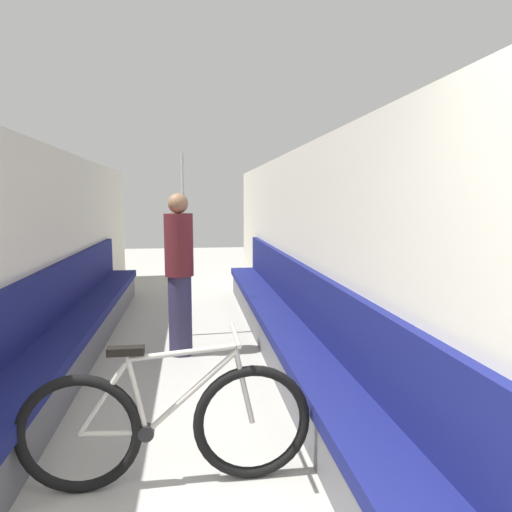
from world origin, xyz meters
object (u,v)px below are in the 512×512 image
object	(u,v)px
bench_seat_row_left	(69,335)
bicycle	(168,425)
bench_seat_row_right	(284,326)
passenger_standing	(179,272)
grab_pole_near	(184,249)

from	to	relation	value
bench_seat_row_left	bicycle	size ratio (longest dim) A/B	4.06
bench_seat_row_right	passenger_standing	xyz separation A→B (m)	(-1.09, 0.18, 0.57)
bench_seat_row_right	bench_seat_row_left	bearing A→B (deg)	180.00
bench_seat_row_right	bicycle	world-z (taller)	bench_seat_row_right
bench_seat_row_left	bench_seat_row_right	distance (m)	2.17
bench_seat_row_left	bench_seat_row_right	size ratio (longest dim) A/B	1.00
bench_seat_row_left	passenger_standing	world-z (taller)	passenger_standing
bicycle	passenger_standing	distance (m)	2.34
grab_pole_near	passenger_standing	world-z (taller)	grab_pole_near
grab_pole_near	passenger_standing	distance (m)	0.69
bicycle	passenger_standing	size ratio (longest dim) A/B	0.97
bench_seat_row_left	bicycle	distance (m)	2.36
bicycle	grab_pole_near	distance (m)	3.03
grab_pole_near	passenger_standing	xyz separation A→B (m)	(-0.04, -0.67, -0.18)
grab_pole_near	bicycle	bearing A→B (deg)	-91.28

